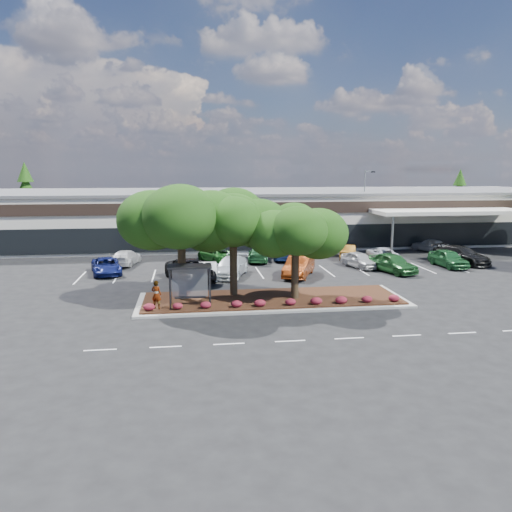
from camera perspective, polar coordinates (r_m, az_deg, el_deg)
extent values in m
plane|color=black|center=(30.64, 6.83, -6.94)|extent=(160.00, 160.00, 0.00)
cube|color=beige|center=(63.08, -0.91, 4.57)|extent=(80.00, 20.00, 6.00)
cube|color=#58585B|center=(62.87, -0.92, 7.38)|extent=(80.40, 20.40, 0.30)
cube|color=black|center=(53.00, 0.40, 5.51)|extent=(80.00, 0.25, 1.20)
cube|color=black|center=(53.34, 0.39, 2.08)|extent=(60.00, 0.18, 2.60)
cube|color=#A80C0F|center=(52.41, -6.13, 5.41)|extent=(6.00, 0.12, 1.00)
cube|color=beige|center=(57.13, 21.12, 4.77)|extent=(16.00, 5.00, 0.40)
cylinder|color=gray|center=(52.51, 15.30, 2.16)|extent=(0.24, 0.24, 4.20)
cube|color=#969591|center=(33.97, 1.85, -5.06)|extent=(18.00, 6.00, 0.15)
cube|color=#3D2112|center=(33.94, 1.85, -4.86)|extent=(17.20, 5.20, 0.12)
cube|color=silver|center=(26.29, -17.39, -10.20)|extent=(1.60, 0.12, 0.01)
cube|color=silver|center=(25.93, -10.29, -10.18)|extent=(1.60, 0.12, 0.01)
cube|color=silver|center=(25.98, -3.11, -9.99)|extent=(1.60, 0.12, 0.01)
cube|color=silver|center=(26.41, 3.92, -9.66)|extent=(1.60, 0.12, 0.01)
cube|color=silver|center=(27.21, 10.62, -9.22)|extent=(1.60, 0.12, 0.01)
cube|color=silver|center=(28.36, 16.84, -8.69)|extent=(1.60, 0.12, 0.01)
cube|color=silver|center=(29.80, 22.50, -8.12)|extent=(1.60, 0.12, 0.01)
cube|color=silver|center=(43.70, -19.48, -2.35)|extent=(0.12, 5.00, 0.01)
cube|color=silver|center=(43.19, -15.58, -2.28)|extent=(0.12, 5.00, 0.01)
cube|color=silver|center=(42.88, -11.61, -2.21)|extent=(0.12, 5.00, 0.01)
cube|color=silver|center=(42.78, -7.59, -2.12)|extent=(0.12, 5.00, 0.01)
cube|color=silver|center=(42.88, -3.58, -2.02)|extent=(0.12, 5.00, 0.01)
cube|color=silver|center=(43.20, 0.39, -1.91)|extent=(0.12, 5.00, 0.01)
cube|color=silver|center=(43.72, 4.29, -1.80)|extent=(0.12, 5.00, 0.01)
cube|color=silver|center=(44.44, 8.08, -1.68)|extent=(0.12, 5.00, 0.01)
cube|color=silver|center=(45.34, 11.73, -1.56)|extent=(0.12, 5.00, 0.01)
cube|color=silver|center=(46.42, 15.22, -1.43)|extent=(0.12, 5.00, 0.01)
cube|color=silver|center=(47.67, 18.55, -1.31)|extent=(0.12, 5.00, 0.01)
cube|color=silver|center=(49.06, 21.69, -1.19)|extent=(0.12, 5.00, 0.01)
cylinder|color=black|center=(32.66, -9.75, -3.22)|extent=(0.08, 0.08, 2.50)
cylinder|color=black|center=(32.66, -5.36, -3.12)|extent=(0.08, 0.08, 2.50)
cylinder|color=black|center=(31.39, -9.82, -3.75)|extent=(0.08, 0.08, 2.50)
cylinder|color=black|center=(31.40, -5.25, -3.65)|extent=(0.08, 0.08, 2.50)
cube|color=black|center=(31.73, -7.60, -1.16)|extent=(2.75, 1.55, 0.10)
cube|color=silver|center=(32.61, -7.56, -2.96)|extent=(2.30, 0.03, 2.00)
cube|color=black|center=(32.44, -7.52, -4.71)|extent=(2.00, 0.35, 0.06)
cone|color=#183E0E|center=(77.77, -24.73, 6.15)|extent=(4.40, 4.40, 10.00)
cone|color=#183E0E|center=(83.54, 22.16, 6.18)|extent=(3.96, 3.96, 9.00)
imported|color=#594C47|center=(31.68, -11.31, -4.34)|extent=(0.76, 0.64, 1.78)
cube|color=#969591|center=(60.59, 12.07, 1.46)|extent=(0.50, 0.50, 0.40)
cylinder|color=gray|center=(60.12, 12.22, 5.60)|extent=(0.14, 0.14, 8.36)
cube|color=gray|center=(60.17, 12.75, 9.43)|extent=(0.92, 0.32, 0.14)
cube|color=black|center=(60.40, 13.18, 9.34)|extent=(0.48, 0.35, 0.18)
imported|color=navy|center=(44.40, -16.74, -1.11)|extent=(3.33, 5.35, 1.38)
imported|color=black|center=(40.17, -7.52, -1.66)|extent=(4.51, 6.72, 1.71)
imported|color=silver|center=(40.66, -5.51, -1.75)|extent=(1.54, 4.11, 1.34)
imported|color=silver|center=(41.79, -2.90, -1.24)|extent=(3.82, 5.83, 1.57)
imported|color=#642308|center=(41.74, 4.91, -1.18)|extent=(3.78, 5.45, 1.70)
imported|color=#B8B8B8|center=(46.27, 11.74, -0.44)|extent=(2.85, 4.50, 1.43)
imported|color=#205524|center=(44.77, 15.35, -0.76)|extent=(3.43, 5.31, 1.68)
imported|color=#1C5226|center=(48.93, 21.13, -0.25)|extent=(2.17, 4.77, 1.59)
imported|color=black|center=(50.93, 22.42, 0.08)|extent=(4.37, 6.17, 1.66)
imported|color=silver|center=(48.24, -14.64, -0.16)|extent=(2.81, 5.06, 1.39)
imported|color=#144814|center=(48.45, -4.59, 0.15)|extent=(4.03, 5.31, 1.34)
imported|color=#1F552B|center=(48.30, 0.23, 0.16)|extent=(2.58, 4.91, 1.36)
imported|color=navy|center=(49.40, 3.36, 0.40)|extent=(3.30, 5.30, 1.43)
imported|color=brown|center=(50.76, 10.36, 0.52)|extent=(2.68, 4.61, 1.44)
imported|color=silver|center=(50.24, 14.20, 0.22)|extent=(2.56, 4.98, 1.34)
imported|color=#A1A5AD|center=(57.42, 19.26, 1.19)|extent=(3.25, 4.51, 1.43)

